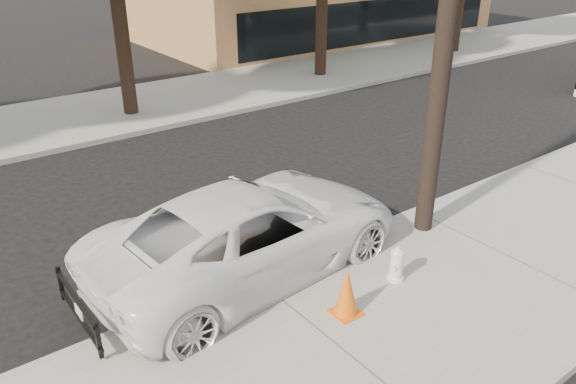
% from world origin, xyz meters
% --- Properties ---
extents(ground, '(120.00, 120.00, 0.00)m').
position_xyz_m(ground, '(0.00, 0.00, 0.00)').
color(ground, black).
rests_on(ground, ground).
extents(near_sidewalk, '(90.00, 4.40, 0.15)m').
position_xyz_m(near_sidewalk, '(0.00, -4.30, 0.07)').
color(near_sidewalk, gray).
rests_on(near_sidewalk, ground).
extents(far_sidewalk, '(90.00, 5.00, 0.15)m').
position_xyz_m(far_sidewalk, '(0.00, 8.50, 0.07)').
color(far_sidewalk, gray).
rests_on(far_sidewalk, ground).
extents(curb_near, '(90.00, 0.12, 0.16)m').
position_xyz_m(curb_near, '(0.00, -2.10, 0.07)').
color(curb_near, '#9E9B93').
rests_on(curb_near, ground).
extents(police_cruiser, '(5.88, 3.10, 1.58)m').
position_xyz_m(police_cruiser, '(0.20, -1.76, 0.79)').
color(police_cruiser, white).
rests_on(police_cruiser, ground).
extents(fire_hydrant, '(0.32, 0.28, 0.59)m').
position_xyz_m(fire_hydrant, '(1.85, -3.62, 0.43)').
color(fire_hydrant, white).
rests_on(fire_hydrant, near_sidewalk).
extents(traffic_cone, '(0.43, 0.43, 0.80)m').
position_xyz_m(traffic_cone, '(0.57, -3.80, 0.54)').
color(traffic_cone, '#F2600C').
rests_on(traffic_cone, near_sidewalk).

